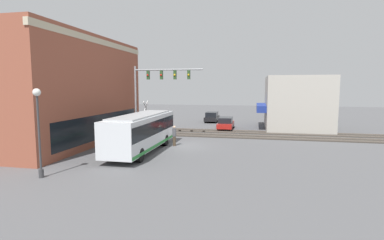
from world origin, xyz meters
TOP-DOWN VIEW (x-y plane):
  - ground_plane at (0.00, 0.00)m, footprint 120.00×120.00m
  - brick_building at (-0.77, 11.63)m, footprint 17.57×8.33m
  - shop_building at (14.05, -11.15)m, footprint 10.81×8.57m
  - city_bus at (-3.20, 2.80)m, footprint 10.01×2.59m
  - traffic_signal_gantry at (4.36, 4.09)m, footprint 0.42×7.40m
  - crossing_signal at (4.11, 5.17)m, footprint 1.41×1.18m
  - streetlamp at (-11.02, 5.94)m, footprint 0.44×0.44m
  - rail_track_near at (6.00, 0.00)m, footprint 2.60×60.00m
  - rail_track_far at (9.20, 0.00)m, footprint 2.60×60.00m
  - parked_car_red at (11.52, -2.60)m, footprint 4.60×1.82m
  - parked_car_black at (18.83, 0.20)m, footprint 4.58×1.82m
  - pedestrian_at_crossing at (4.23, 4.44)m, footprint 0.34×0.34m
  - pedestrian_near_bus at (-0.29, 0.85)m, footprint 0.34×0.34m

SIDE VIEW (x-z plane):
  - ground_plane at x=0.00m, z-range 0.00..0.00m
  - rail_track_near at x=6.00m, z-range -0.05..0.10m
  - rail_track_far at x=9.20m, z-range -0.05..0.10m
  - parked_car_red at x=11.52m, z-range -0.05..1.44m
  - parked_car_black at x=18.83m, z-range -0.06..1.46m
  - pedestrian_near_bus at x=-0.29m, z-range 0.03..1.85m
  - pedestrian_at_crossing at x=4.23m, z-range 0.03..1.89m
  - city_bus at x=-3.20m, z-range 0.16..3.24m
  - crossing_signal at x=4.11m, z-range 0.39..4.20m
  - streetlamp at x=-11.02m, z-range 0.49..5.68m
  - shop_building at x=14.05m, z-range -0.01..6.55m
  - brick_building at x=-0.77m, z-range 0.00..9.84m
  - traffic_signal_gantry at x=4.36m, z-range 1.88..9.32m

